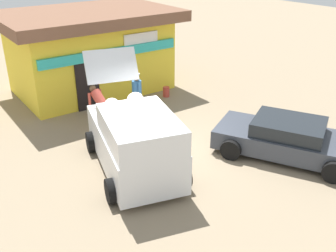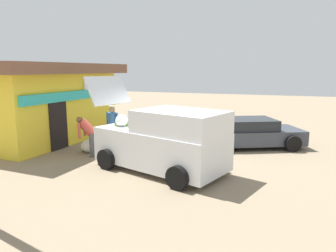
{
  "view_description": "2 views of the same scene",
  "coord_description": "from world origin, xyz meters",
  "px_view_note": "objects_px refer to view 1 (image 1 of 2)",
  "views": [
    {
      "loc": [
        -6.29,
        -8.31,
        5.89
      ],
      "look_at": [
        0.36,
        0.19,
        0.73
      ],
      "focal_mm": 41.92,
      "sensor_mm": 36.0,
      "label": 1
    },
    {
      "loc": [
        -9.71,
        -3.58,
        3.06
      ],
      "look_at": [
        0.44,
        0.16,
        1.09
      ],
      "focal_mm": 33.27,
      "sensor_mm": 36.0,
      "label": 2
    }
  ],
  "objects_px": {
    "parked_sedan": "(287,139)",
    "vendor_standing": "(137,93)",
    "customer_bending": "(100,103)",
    "delivery_van": "(135,140)",
    "unloaded_banana_pile": "(109,115)",
    "paint_bucket": "(166,92)",
    "storefront_bar": "(90,50)"
  },
  "relations": [
    {
      "from": "parked_sedan",
      "to": "vendor_standing",
      "type": "bearing_deg",
      "value": 111.17
    },
    {
      "from": "storefront_bar",
      "to": "paint_bucket",
      "type": "distance_m",
      "value": 3.63
    },
    {
      "from": "parked_sedan",
      "to": "customer_bending",
      "type": "relative_size",
      "value": 3.21
    },
    {
      "from": "customer_bending",
      "to": "paint_bucket",
      "type": "relative_size",
      "value": 3.45
    },
    {
      "from": "storefront_bar",
      "to": "delivery_van",
      "type": "distance_m",
      "value": 7.04
    },
    {
      "from": "parked_sedan",
      "to": "paint_bucket",
      "type": "relative_size",
      "value": 11.06
    },
    {
      "from": "delivery_van",
      "to": "unloaded_banana_pile",
      "type": "bearing_deg",
      "value": 72.22
    },
    {
      "from": "paint_bucket",
      "to": "vendor_standing",
      "type": "bearing_deg",
      "value": -154.53
    },
    {
      "from": "parked_sedan",
      "to": "delivery_van",
      "type": "bearing_deg",
      "value": 152.9
    },
    {
      "from": "parked_sedan",
      "to": "paint_bucket",
      "type": "xyz_separation_m",
      "value": [
        0.14,
        6.04,
        -0.34
      ]
    },
    {
      "from": "delivery_van",
      "to": "unloaded_banana_pile",
      "type": "height_order",
      "value": "delivery_van"
    },
    {
      "from": "customer_bending",
      "to": "paint_bucket",
      "type": "xyz_separation_m",
      "value": [
        3.51,
        0.83,
        -0.65
      ]
    },
    {
      "from": "parked_sedan",
      "to": "unloaded_banana_pile",
      "type": "relative_size",
      "value": 4.7
    },
    {
      "from": "storefront_bar",
      "to": "unloaded_banana_pile",
      "type": "bearing_deg",
      "value": -109.32
    },
    {
      "from": "parked_sedan",
      "to": "paint_bucket",
      "type": "height_order",
      "value": "parked_sedan"
    },
    {
      "from": "storefront_bar",
      "to": "customer_bending",
      "type": "bearing_deg",
      "value": -114.09
    },
    {
      "from": "customer_bending",
      "to": "unloaded_banana_pile",
      "type": "relative_size",
      "value": 1.47
    },
    {
      "from": "delivery_van",
      "to": "customer_bending",
      "type": "distance_m",
      "value": 3.22
    },
    {
      "from": "customer_bending",
      "to": "unloaded_banana_pile",
      "type": "xyz_separation_m",
      "value": [
        0.39,
        0.15,
        -0.62
      ]
    },
    {
      "from": "unloaded_banana_pile",
      "to": "vendor_standing",
      "type": "bearing_deg",
      "value": -17.4
    },
    {
      "from": "delivery_van",
      "to": "storefront_bar",
      "type": "bearing_deg",
      "value": 71.45
    },
    {
      "from": "delivery_van",
      "to": "unloaded_banana_pile",
      "type": "distance_m",
      "value": 3.54
    },
    {
      "from": "storefront_bar",
      "to": "customer_bending",
      "type": "distance_m",
      "value": 3.91
    },
    {
      "from": "customer_bending",
      "to": "paint_bucket",
      "type": "bearing_deg",
      "value": 13.33
    },
    {
      "from": "customer_bending",
      "to": "vendor_standing",
      "type": "bearing_deg",
      "value": -6.72
    },
    {
      "from": "vendor_standing",
      "to": "parked_sedan",
      "type": "bearing_deg",
      "value": -68.83
    },
    {
      "from": "delivery_van",
      "to": "parked_sedan",
      "type": "bearing_deg",
      "value": -27.1
    },
    {
      "from": "delivery_van",
      "to": "vendor_standing",
      "type": "distance_m",
      "value": 3.63
    },
    {
      "from": "unloaded_banana_pile",
      "to": "paint_bucket",
      "type": "distance_m",
      "value": 3.19
    },
    {
      "from": "vendor_standing",
      "to": "paint_bucket",
      "type": "distance_m",
      "value": 2.44
    },
    {
      "from": "parked_sedan",
      "to": "vendor_standing",
      "type": "height_order",
      "value": "vendor_standing"
    },
    {
      "from": "delivery_van",
      "to": "unloaded_banana_pile",
      "type": "relative_size",
      "value": 5.06
    }
  ]
}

